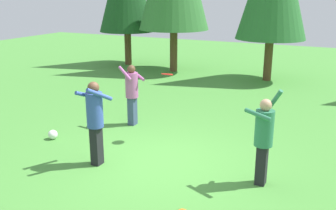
# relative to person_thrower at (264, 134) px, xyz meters

# --- Properties ---
(ground_plane) EXTENTS (40.00, 40.00, 0.00)m
(ground_plane) POSITION_rel_person_thrower_xyz_m (-2.20, 0.06, -0.99)
(ground_plane) COLOR #478C38
(person_thrower) EXTENTS (0.64, 0.64, 1.84)m
(person_thrower) POSITION_rel_person_thrower_xyz_m (0.00, 0.00, 0.00)
(person_thrower) COLOR black
(person_thrower) RESTS_ON ground_plane
(person_catcher) EXTENTS (0.70, 0.66, 1.64)m
(person_catcher) POSITION_rel_person_thrower_xyz_m (-3.92, 1.86, -0.02)
(person_catcher) COLOR #38476B
(person_catcher) RESTS_ON ground_plane
(person_bystander) EXTENTS (0.66, 0.72, 1.78)m
(person_bystander) POSITION_rel_person_thrower_xyz_m (-3.29, -0.64, 0.07)
(person_bystander) COLOR black
(person_bystander) RESTS_ON ground_plane
(frisbee) EXTENTS (0.28, 0.28, 0.08)m
(frisbee) POSITION_rel_person_thrower_xyz_m (-2.59, 1.27, 0.64)
(frisbee) COLOR red
(ball_white) EXTENTS (0.23, 0.23, 0.23)m
(ball_white) POSITION_rel_person_thrower_xyz_m (-5.13, 0.06, -0.88)
(ball_white) COLOR white
(ball_white) RESTS_ON ground_plane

